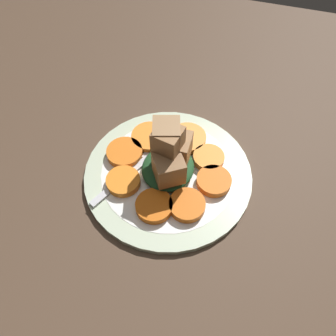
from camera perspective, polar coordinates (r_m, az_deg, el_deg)
The scene contains 12 objects.
table_slab at distance 55.41cm, azimuth 0.00°, elevation -1.85°, with size 120.00×120.00×2.00cm, color #4C3828.
plate at distance 54.15cm, azimuth 0.00°, elevation -0.96°, with size 27.47×27.47×1.05cm.
carrot_slice_0 at distance 49.71cm, azimuth -2.82°, elevation -6.51°, with size 5.67×5.67×1.25cm, color #D35E11.
carrot_slice_1 at distance 49.76cm, azimuth 3.33°, elevation -6.46°, with size 5.58×5.58×1.25cm, color orange.
carrot_slice_2 at distance 52.16cm, azimuth 7.88°, elevation -2.64°, with size 5.54×5.54×1.25cm, color orange.
carrot_slice_3 at distance 54.91cm, azimuth 7.08°, elevation 1.72°, with size 5.22×5.22×1.25cm, color orange.
carrot_slice_4 at distance 57.28cm, azimuth 3.42°, elevation 5.18°, with size 6.43×6.43×1.25cm, color #F9963A.
carrot_slice_5 at distance 57.42cm, azimuth -3.21°, elevation 5.36°, with size 6.38×6.38×1.25cm, color orange.
carrot_slice_6 at distance 55.67cm, azimuth -7.57°, elevation 2.67°, with size 6.05×6.05×1.25cm, color orange.
carrot_slice_7 at distance 52.35cm, azimuth -7.80°, elevation -2.30°, with size 5.42×5.42×1.25cm, color orange.
center_pile at distance 50.39cm, azimuth 0.22°, elevation 2.12°, with size 9.79×8.37×10.14cm.
fork at distance 54.04cm, azimuth -5.76°, elevation -0.09°, with size 16.69×9.12×0.40cm.
Camera 1 is at (29.06, 9.02, 47.31)cm, focal length 35.00 mm.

